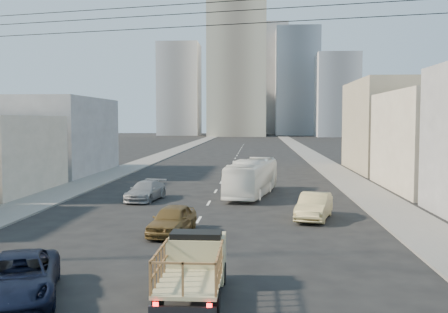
# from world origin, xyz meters

# --- Properties ---
(ground) EXTENTS (420.00, 420.00, 0.00)m
(ground) POSITION_xyz_m (0.00, 0.00, 0.00)
(ground) COLOR black
(ground) RESTS_ON ground
(sidewalk_left) EXTENTS (3.50, 180.00, 0.12)m
(sidewalk_left) POSITION_xyz_m (-11.75, 70.00, 0.06)
(sidewalk_left) COLOR slate
(sidewalk_left) RESTS_ON ground
(sidewalk_right) EXTENTS (3.50, 180.00, 0.12)m
(sidewalk_right) POSITION_xyz_m (11.75, 70.00, 0.06)
(sidewalk_right) COLOR slate
(sidewalk_right) RESTS_ON ground
(lane_dashes) EXTENTS (0.15, 104.00, 0.01)m
(lane_dashes) POSITION_xyz_m (0.00, 53.00, 0.01)
(lane_dashes) COLOR silver
(lane_dashes) RESTS_ON ground
(flatbed_pickup) EXTENTS (1.95, 4.41, 1.90)m
(flatbed_pickup) POSITION_xyz_m (1.27, 1.22, 1.09)
(flatbed_pickup) COLOR tan
(flatbed_pickup) RESTS_ON ground
(navy_pickup) EXTENTS (3.88, 5.59, 1.42)m
(navy_pickup) POSITION_xyz_m (-4.19, 0.45, 0.71)
(navy_pickup) COLOR black
(navy_pickup) RESTS_ON ground
(city_bus) EXTENTS (4.04, 9.97, 2.71)m
(city_bus) POSITION_xyz_m (2.90, 23.91, 1.35)
(city_bus) COLOR white
(city_bus) RESTS_ON ground
(sedan_brown) EXTENTS (2.26, 4.43, 1.44)m
(sedan_brown) POSITION_xyz_m (-0.88, 10.17, 0.72)
(sedan_brown) COLOR brown
(sedan_brown) RESTS_ON ground
(sedan_tan) EXTENTS (2.67, 4.78, 1.49)m
(sedan_tan) POSITION_xyz_m (6.57, 14.59, 0.75)
(sedan_tan) COLOR tan
(sedan_tan) RESTS_ON ground
(sedan_grey) EXTENTS (2.55, 4.86, 1.34)m
(sedan_grey) POSITION_xyz_m (-4.56, 20.93, 0.67)
(sedan_grey) COLOR gray
(sedan_grey) RESTS_ON ground
(overhead_wires) EXTENTS (23.01, 5.02, 0.72)m
(overhead_wires) POSITION_xyz_m (0.00, 1.50, 8.97)
(overhead_wires) COLOR black
(overhead_wires) RESTS_ON ground
(bldg_right_far) EXTENTS (12.00, 16.00, 10.00)m
(bldg_right_far) POSITION_xyz_m (20.00, 44.00, 5.00)
(bldg_right_far) COLOR gray
(bldg_right_far) RESTS_ON ground
(bldg_left_far) EXTENTS (12.00, 16.00, 8.00)m
(bldg_left_far) POSITION_xyz_m (-19.50, 39.00, 4.00)
(bldg_left_far) COLOR gray
(bldg_left_far) RESTS_ON ground
(high_rise_tower) EXTENTS (20.00, 20.00, 60.00)m
(high_rise_tower) POSITION_xyz_m (-4.00, 170.00, 30.00)
(high_rise_tower) COLOR gray
(high_rise_tower) RESTS_ON ground
(midrise_ne) EXTENTS (16.00, 16.00, 40.00)m
(midrise_ne) POSITION_xyz_m (18.00, 185.00, 20.00)
(midrise_ne) COLOR gray
(midrise_ne) RESTS_ON ground
(midrise_nw) EXTENTS (15.00, 15.00, 34.00)m
(midrise_nw) POSITION_xyz_m (-26.00, 180.00, 17.00)
(midrise_nw) COLOR gray
(midrise_nw) RESTS_ON ground
(midrise_back) EXTENTS (18.00, 18.00, 44.00)m
(midrise_back) POSITION_xyz_m (6.00, 200.00, 22.00)
(midrise_back) COLOR gray
(midrise_back) RESTS_ON ground
(midrise_east) EXTENTS (14.00, 14.00, 28.00)m
(midrise_east) POSITION_xyz_m (30.00, 165.00, 14.00)
(midrise_east) COLOR gray
(midrise_east) RESTS_ON ground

